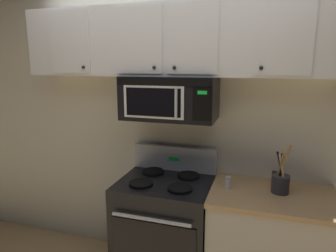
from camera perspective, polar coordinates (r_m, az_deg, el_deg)
name	(u,v)px	position (r m, az deg, el deg)	size (l,w,h in m)	color
back_wall	(178,120)	(2.71, 1.90, 1.24)	(5.20, 0.10, 2.70)	silver
stove_range	(166,228)	(2.69, -0.44, -18.99)	(0.76, 0.69, 1.12)	black
over_range_microwave	(170,98)	(2.44, 0.35, 5.42)	(0.76, 0.43, 0.35)	black
upper_cabinets	(171,41)	(2.46, 0.59, 15.96)	(2.50, 0.36, 0.55)	silver
counter_segment	(269,247)	(2.61, 18.74, -21.13)	(0.93, 0.65, 0.90)	#BCB7AD
utensil_crock_charcoal	(281,181)	(2.41, 20.77, -9.88)	(0.13, 0.13, 0.38)	#2D2D33
salt_shaker	(228,183)	(2.38, 11.41, -10.63)	(0.04, 0.04, 0.10)	white
spice_jar	(274,177)	(2.60, 19.71, -9.16)	(0.04, 0.04, 0.09)	#C64C19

